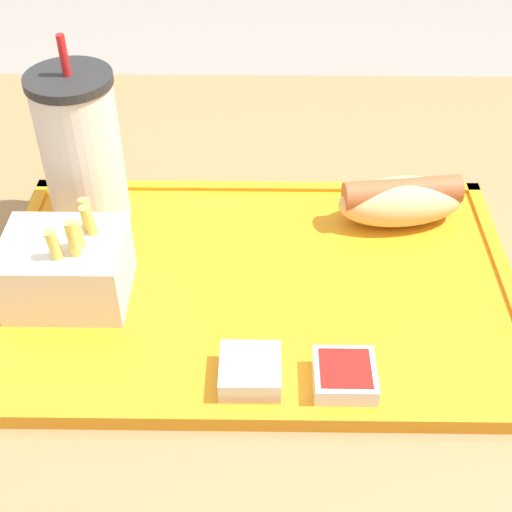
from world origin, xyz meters
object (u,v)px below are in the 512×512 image
at_px(hot_dog_far, 401,200).
at_px(soda_cup, 81,150).
at_px(fries_carton, 67,267).
at_px(sauce_cup_mayo, 250,371).
at_px(sauce_cup_ketchup, 345,376).

bearing_deg(hot_dog_far, soda_cup, 179.15).
bearing_deg(fries_carton, soda_cup, 91.55).
relative_size(hot_dog_far, sauce_cup_mayo, 2.74).
bearing_deg(hot_dog_far, fries_carton, -160.17).
xyz_separation_m(hot_dog_far, sauce_cup_ketchup, (-0.07, -0.20, -0.01)).
bearing_deg(sauce_cup_ketchup, fries_carton, 156.68).
distance_m(soda_cup, fries_carton, 0.12).
height_order(soda_cup, sauce_cup_mayo, soda_cup).
xyz_separation_m(soda_cup, hot_dog_far, (0.29, -0.00, -0.05)).
height_order(hot_dog_far, sauce_cup_ketchup, hot_dog_far).
height_order(fries_carton, sauce_cup_ketchup, fries_carton).
relative_size(hot_dog_far, fries_carton, 1.27).
bearing_deg(fries_carton, sauce_cup_mayo, -30.91).
bearing_deg(sauce_cup_mayo, fries_carton, 149.09).
distance_m(soda_cup, hot_dog_far, 0.29).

